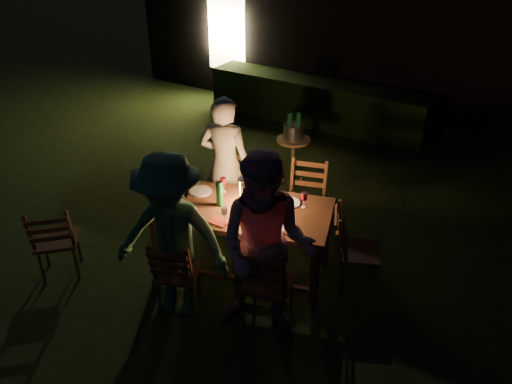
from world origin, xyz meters
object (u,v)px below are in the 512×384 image
Objects in this scene: person_opp_left at (171,238)px; lantern at (248,194)px; chair_near_right at (266,296)px; bottle_table at (219,194)px; bottle_bucket_b at (299,128)px; chair_far_left at (225,205)px; chair_spare at (59,252)px; person_house_side at (225,164)px; chair_end at (356,263)px; bottle_bucket_a at (290,129)px; ice_bucket at (294,132)px; chair_near_left at (179,284)px; person_opp_right at (266,248)px; dining_table at (243,214)px; chair_far_right at (304,215)px; side_table at (293,144)px.

lantern is at bearing 60.11° from person_opp_left.
chair_near_right is 1.20m from bottle_table.
chair_near_right is 3.05m from bottle_bucket_b.
chair_far_left is 2.00m from chair_spare.
person_house_side reaches higher than lantern.
bottle_table is (1.37, 1.09, 0.62)m from chair_spare.
chair_end is 1.61m from bottle_table.
chair_near_right is at bearing 127.55° from chair_far_left.
ice_bucket is at bearing 38.66° from bottle_bucket_a.
bottle_table is 2.24m from ice_bucket.
person_opp_left reaches higher than chair_near_right.
chair_far_left is 1.02× the size of chair_end.
chair_near_left is 1.11m from person_opp_right.
person_opp_right reaches higher than lantern.
dining_table is 1.21× the size of person_house_side.
person_opp_left is at bearing -83.11° from ice_bucket.
ice_bucket is at bearing 86.51° from dining_table.
bottle_bucket_a is at bearing 80.08° from person_opp_left.
person_opp_left is (-0.46, -1.82, 0.56)m from chair_far_right.
lantern reaches higher than bottle_table.
bottle_table is (-0.53, -0.98, 0.62)m from chair_far_right.
dining_table is 2.09× the size of chair_far_right.
lantern reaches higher than chair_far_left.
person_opp_right is 0.90m from person_opp_left.
side_table is at bearing 38.66° from bottle_bucket_a.
chair_near_right is 0.62× the size of person_house_side.
chair_far_right is (0.95, 0.31, 0.00)m from chair_far_left.
side_table is at bearing -159.33° from chair_end.
chair_near_right is 3.00m from side_table.
chair_end is at bearing -45.71° from side_table.
chair_near_left is at bearing -83.26° from side_table.
side_table is 0.25m from bottle_bucket_b.
person_opp_left is at bearing -180.00° from person_opp_right.
bottle_bucket_b is (-0.50, 2.18, 0.12)m from dining_table.
person_opp_right is 3.02m from bottle_bucket_a.
person_house_side is 0.92m from lantern.
chair_far_left is 1.61m from ice_bucket.
chair_end is (1.83, -0.22, -0.01)m from chair_far_left.
person_opp_left is at bearing -84.11° from bottle_bucket_b.
ice_bucket is at bearing -112.94° from person_house_side.
chair_end is 1.95m from person_opp_left.
bottle_bucket_a is at bearing 99.36° from bottle_table.
person_opp_left is 3.08m from ice_bucket.
chair_near_left reaches higher than side_table.
chair_far_left and bottle_bucket_b have the same top height.
chair_far_right is at bearing -172.59° from chair_far_left.
lantern reaches higher than bottle_bucket_a.
bottle_bucket_b reaches higher than chair_near_left.
ice_bucket is (-0.00, 0.00, 0.19)m from side_table.
bottle_table is at bearing -152.70° from lantern.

